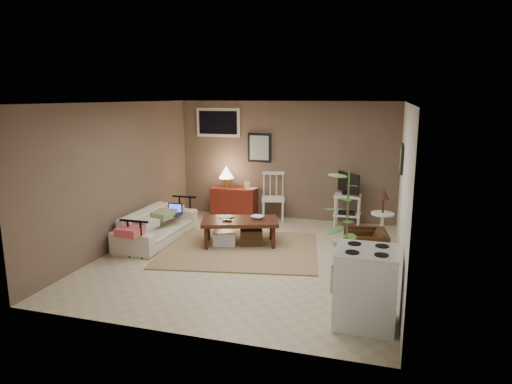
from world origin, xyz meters
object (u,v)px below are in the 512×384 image
(coffee_table, at_px, (239,230))
(side_table, at_px, (383,212))
(armchair, at_px, (365,246))
(potted_plant, at_px, (347,228))
(sofa, at_px, (157,221))
(tv_stand, at_px, (348,199))
(red_console, at_px, (233,199))
(spindle_chair, at_px, (273,199))
(stove, at_px, (365,287))

(coffee_table, xyz_separation_m, side_table, (2.31, 0.55, 0.35))
(side_table, distance_m, armchair, 1.01)
(coffee_table, height_order, side_table, side_table)
(armchair, height_order, potted_plant, potted_plant)
(sofa, xyz_separation_m, armchair, (3.56, -0.24, -0.05))
(coffee_table, bearing_deg, tv_stand, 45.05)
(coffee_table, distance_m, red_console, 1.93)
(spindle_chair, height_order, armchair, spindle_chair)
(coffee_table, xyz_separation_m, sofa, (-1.47, -0.15, 0.09))
(red_console, relative_size, tv_stand, 1.00)
(tv_stand, height_order, potted_plant, potted_plant)
(coffee_table, height_order, red_console, red_console)
(red_console, bearing_deg, potted_plant, -50.52)
(sofa, xyz_separation_m, stove, (3.66, -2.04, 0.07))
(coffee_table, distance_m, armchair, 2.13)
(sofa, bearing_deg, spindle_chair, -41.93)
(spindle_chair, bearing_deg, stove, -62.18)
(red_console, bearing_deg, sofa, -110.94)
(stove, bearing_deg, armchair, 93.27)
(potted_plant, bearing_deg, side_table, 78.21)
(stove, bearing_deg, sofa, 150.93)
(coffee_table, xyz_separation_m, tv_stand, (1.64, 1.65, 0.30))
(armchair, bearing_deg, potted_plant, -20.36)
(red_console, xyz_separation_m, tv_stand, (2.37, -0.14, 0.20))
(sofa, distance_m, spindle_chair, 2.44)
(side_table, bearing_deg, tv_stand, 121.31)
(red_console, bearing_deg, tv_stand, -3.29)
(armchair, bearing_deg, spindle_chair, -146.55)
(red_console, height_order, tv_stand, red_console)
(red_console, relative_size, spindle_chair, 1.08)
(sofa, bearing_deg, coffee_table, -84.00)
(side_table, bearing_deg, sofa, -169.47)
(stove, bearing_deg, red_console, 126.33)
(spindle_chair, distance_m, stove, 4.36)
(side_table, relative_size, armchair, 1.62)
(spindle_chair, xyz_separation_m, stove, (2.03, -3.85, -0.03))
(stove, bearing_deg, coffee_table, 135.08)
(armchair, bearing_deg, tv_stand, -177.33)
(tv_stand, distance_m, potted_plant, 3.08)
(sofa, distance_m, potted_plant, 3.63)
(spindle_chair, distance_m, tv_stand, 1.48)
(red_console, distance_m, side_table, 3.29)
(sofa, distance_m, tv_stand, 3.60)
(red_console, relative_size, potted_plant, 0.66)
(coffee_table, xyz_separation_m, armchair, (2.09, -0.39, 0.04))
(coffee_table, xyz_separation_m, red_console, (-0.73, 1.78, 0.10))
(tv_stand, xyz_separation_m, side_table, (0.67, -1.10, 0.06))
(coffee_table, height_order, spindle_chair, spindle_chair)
(sofa, distance_m, side_table, 3.85)
(sofa, relative_size, side_table, 1.84)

